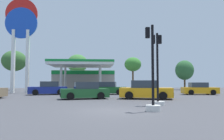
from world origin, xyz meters
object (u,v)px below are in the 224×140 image
car_0 (85,91)px  car_5 (199,89)px  car_1 (48,89)px  traffic_signal_1 (152,87)px  tree_3 (184,70)px  car_2 (146,91)px  tree_0 (14,61)px  car_3 (109,89)px  tree_2 (133,65)px  tree_1 (78,64)px  station_pole_sign (21,31)px  traffic_signal_0 (157,81)px

car_0 → car_5: size_ratio=1.05×
car_1 → traffic_signal_1: traffic_signal_1 is taller
tree_3 → car_2: bearing=-120.7°
tree_0 → tree_3: tree_0 is taller
car_3 → tree_3: (15.83, 14.53, 3.14)m
tree_2 → tree_3: size_ratio=1.12×
tree_0 → tree_3: 32.77m
tree_1 → tree_2: bearing=1.1°
car_0 → car_1: (-4.68, 6.71, 0.03)m
traffic_signal_1 → tree_0: size_ratio=0.61×
tree_2 → station_pole_sign: bearing=-147.1°
car_3 → tree_2: size_ratio=0.70×
car_2 → car_3: 7.83m
traffic_signal_1 → car_5: bearing=55.6°
car_0 → tree_0: size_ratio=0.60×
station_pole_sign → car_5: 24.93m
station_pole_sign → car_0: size_ratio=3.00×
station_pole_sign → tree_3: station_pole_sign is taller
car_5 → tree_1: size_ratio=0.62×
car_1 → car_0: bearing=-55.1°
car_0 → traffic_signal_0: 7.56m
station_pole_sign → tree_1: (6.95, 11.37, -3.53)m
station_pole_sign → tree_2: station_pole_sign is taller
car_5 → car_3: bearing=172.7°
station_pole_sign → traffic_signal_0: bearing=-49.4°
tree_1 → car_2: bearing=-70.8°
car_3 → car_5: car_3 is taller
car_2 → car_1: bearing=144.9°
station_pole_sign → tree_0: size_ratio=1.81×
car_5 → tree_0: size_ratio=0.57×
station_pole_sign → tree_0: 12.06m
car_0 → tree_3: size_ratio=0.78×
traffic_signal_0 → tree_3: bearing=63.6°
station_pole_sign → tree_1: size_ratio=1.94×
car_3 → car_5: bearing=-7.3°
car_1 → traffic_signal_1: 17.29m
station_pole_sign → car_0: station_pole_sign is taller
car_0 → tree_0: tree_0 is taller
car_2 → tree_2: 23.91m
station_pole_sign → car_0: 16.82m
traffic_signal_0 → tree_3: (13.41, 27.02, 2.23)m
car_5 → tree_0: bearing=149.2°
station_pole_sign → car_0: (9.55, -11.35, -7.95)m
car_5 → car_1: bearing=176.1°
tree_0 → tree_1: size_ratio=1.08×
tree_0 → tree_2: tree_0 is taller
car_3 → car_5: 10.88m
car_0 → car_2: bearing=-4.4°
car_5 → traffic_signal_1: bearing=-124.4°
car_5 → car_0: bearing=-157.7°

